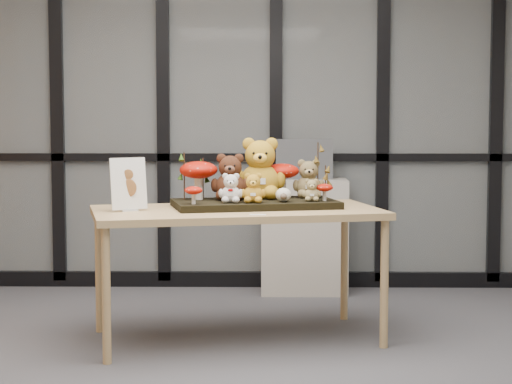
{
  "coord_description": "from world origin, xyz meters",
  "views": [
    {
      "loc": [
        0.4,
        -4.93,
        1.43
      ],
      "look_at": [
        0.32,
        0.7,
        0.93
      ],
      "focal_mm": 65.0,
      "sensor_mm": 36.0,
      "label": 1
    }
  ],
  "objects_px": {
    "plush_cream_hedgehog": "(283,194)",
    "mushroom_front_right": "(325,191)",
    "bear_tan_back": "(309,177)",
    "bear_pooh_yellow": "(260,165)",
    "bear_small_yellow": "(253,186)",
    "mushroom_back_left": "(199,178)",
    "bear_brown_medium": "(230,174)",
    "display_table": "(237,219)",
    "cabinet": "(304,236)",
    "mushroom_back_right": "(282,179)",
    "mushroom_front_left": "(194,194)",
    "monitor": "(304,159)",
    "bear_white_bow": "(231,186)",
    "diorama_tray": "(255,204)",
    "sign_holder": "(128,186)",
    "bear_beige_small": "(312,189)"
  },
  "relations": [
    {
      "from": "display_table",
      "to": "bear_small_yellow",
      "type": "xyz_separation_m",
      "value": [
        0.1,
        -0.05,
        0.21
      ]
    },
    {
      "from": "bear_brown_medium",
      "to": "cabinet",
      "type": "bearing_deg",
      "value": 55.84
    },
    {
      "from": "bear_pooh_yellow",
      "to": "bear_beige_small",
      "type": "distance_m",
      "value": 0.4
    },
    {
      "from": "display_table",
      "to": "cabinet",
      "type": "xyz_separation_m",
      "value": [
        0.47,
        1.5,
        -0.31
      ]
    },
    {
      "from": "mushroom_front_right",
      "to": "monitor",
      "type": "height_order",
      "value": "monitor"
    },
    {
      "from": "mushroom_back_left",
      "to": "monitor",
      "type": "bearing_deg",
      "value": 62.4
    },
    {
      "from": "display_table",
      "to": "diorama_tray",
      "type": "relative_size",
      "value": 1.89
    },
    {
      "from": "bear_pooh_yellow",
      "to": "bear_white_bow",
      "type": "distance_m",
      "value": 0.36
    },
    {
      "from": "bear_tan_back",
      "to": "mushroom_back_left",
      "type": "bearing_deg",
      "value": 179.07
    },
    {
      "from": "plush_cream_hedgehog",
      "to": "mushroom_front_right",
      "type": "height_order",
      "value": "mushroom_front_right"
    },
    {
      "from": "display_table",
      "to": "mushroom_front_right",
      "type": "bearing_deg",
      "value": -6.0
    },
    {
      "from": "cabinet",
      "to": "monitor",
      "type": "bearing_deg",
      "value": 90.0
    },
    {
      "from": "bear_white_bow",
      "to": "plush_cream_hedgehog",
      "type": "height_order",
      "value": "bear_white_bow"
    },
    {
      "from": "diorama_tray",
      "to": "mushroom_front_left",
      "type": "height_order",
      "value": "mushroom_front_left"
    },
    {
      "from": "bear_small_yellow",
      "to": "mushroom_front_right",
      "type": "relative_size",
      "value": 1.69
    },
    {
      "from": "bear_brown_medium",
      "to": "display_table",
      "type": "bearing_deg",
      "value": -85.01
    },
    {
      "from": "bear_tan_back",
      "to": "mushroom_front_right",
      "type": "bearing_deg",
      "value": -81.86
    },
    {
      "from": "bear_beige_small",
      "to": "mushroom_back_left",
      "type": "xyz_separation_m",
      "value": [
        -0.71,
        0.1,
        0.06
      ]
    },
    {
      "from": "bear_small_yellow",
      "to": "monitor",
      "type": "height_order",
      "value": "monitor"
    },
    {
      "from": "bear_beige_small",
      "to": "cabinet",
      "type": "xyz_separation_m",
      "value": [
        0.01,
        1.45,
        -0.5
      ]
    },
    {
      "from": "bear_small_yellow",
      "to": "mushroom_back_left",
      "type": "bearing_deg",
      "value": 138.14
    },
    {
      "from": "plush_cream_hedgehog",
      "to": "mushroom_front_right",
      "type": "xyz_separation_m",
      "value": [
        0.26,
        0.07,
        0.01
      ]
    },
    {
      "from": "bear_small_yellow",
      "to": "mushroom_back_left",
      "type": "relative_size",
      "value": 0.74
    },
    {
      "from": "display_table",
      "to": "mushroom_front_right",
      "type": "xyz_separation_m",
      "value": [
        0.55,
        0.07,
        0.17
      ]
    },
    {
      "from": "diorama_tray",
      "to": "sign_holder",
      "type": "xyz_separation_m",
      "value": [
        -0.76,
        -0.23,
        0.13
      ]
    },
    {
      "from": "bear_tan_back",
      "to": "mushroom_back_left",
      "type": "relative_size",
      "value": 1.01
    },
    {
      "from": "mushroom_front_right",
      "to": "plush_cream_hedgehog",
      "type": "bearing_deg",
      "value": -164.55
    },
    {
      "from": "diorama_tray",
      "to": "monitor",
      "type": "relative_size",
      "value": 2.27
    },
    {
      "from": "diorama_tray",
      "to": "cabinet",
      "type": "distance_m",
      "value": 1.5
    },
    {
      "from": "display_table",
      "to": "bear_white_bow",
      "type": "bearing_deg",
      "value": -138.61
    },
    {
      "from": "display_table",
      "to": "bear_beige_small",
      "type": "xyz_separation_m",
      "value": [
        0.46,
        0.05,
        0.19
      ]
    },
    {
      "from": "diorama_tray",
      "to": "bear_pooh_yellow",
      "type": "distance_m",
      "value": 0.28
    },
    {
      "from": "mushroom_front_left",
      "to": "mushroom_front_right",
      "type": "height_order",
      "value": "mushroom_front_left"
    },
    {
      "from": "mushroom_back_right",
      "to": "monitor",
      "type": "xyz_separation_m",
      "value": [
        0.19,
        1.21,
        0.06
      ]
    },
    {
      "from": "bear_tan_back",
      "to": "mushroom_back_left",
      "type": "height_order",
      "value": "bear_tan_back"
    },
    {
      "from": "diorama_tray",
      "to": "mushroom_front_right",
      "type": "relative_size",
      "value": 8.53
    },
    {
      "from": "bear_small_yellow",
      "to": "sign_holder",
      "type": "relative_size",
      "value": 0.62
    },
    {
      "from": "bear_tan_back",
      "to": "plush_cream_hedgehog",
      "type": "distance_m",
      "value": 0.35
    },
    {
      "from": "diorama_tray",
      "to": "sign_holder",
      "type": "distance_m",
      "value": 0.8
    },
    {
      "from": "bear_white_bow",
      "to": "cabinet",
      "type": "bearing_deg",
      "value": 58.51
    },
    {
      "from": "bear_beige_small",
      "to": "bear_white_bow",
      "type": "bearing_deg",
      "value": 177.48
    },
    {
      "from": "sign_holder",
      "to": "display_table",
      "type": "bearing_deg",
      "value": -19.31
    },
    {
      "from": "bear_small_yellow",
      "to": "mushroom_back_right",
      "type": "distance_m",
      "value": 0.4
    },
    {
      "from": "bear_pooh_yellow",
      "to": "monitor",
      "type": "height_order",
      "value": "bear_pooh_yellow"
    },
    {
      "from": "bear_tan_back",
      "to": "bear_pooh_yellow",
      "type": "bearing_deg",
      "value": 177.15
    },
    {
      "from": "mushroom_back_left",
      "to": "display_table",
      "type": "bearing_deg",
      "value": -30.32
    },
    {
      "from": "plush_cream_hedgehog",
      "to": "cabinet",
      "type": "bearing_deg",
      "value": 69.64
    },
    {
      "from": "mushroom_back_right",
      "to": "monitor",
      "type": "distance_m",
      "value": 1.23
    },
    {
      "from": "bear_white_bow",
      "to": "mushroom_back_right",
      "type": "distance_m",
      "value": 0.48
    },
    {
      "from": "diorama_tray",
      "to": "sign_holder",
      "type": "height_order",
      "value": "sign_holder"
    }
  ]
}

